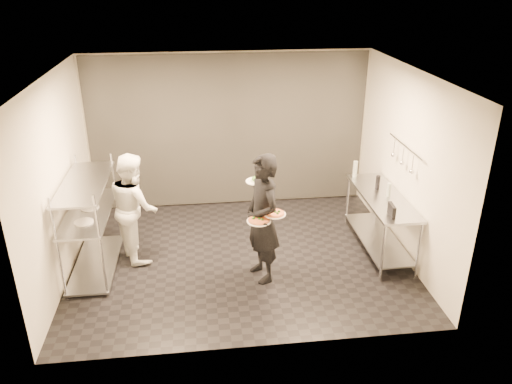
{
  "coord_description": "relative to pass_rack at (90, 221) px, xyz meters",
  "views": [
    {
      "loc": [
        -0.55,
        -6.57,
        4.06
      ],
      "look_at": [
        0.24,
        -0.03,
        1.1
      ],
      "focal_mm": 35.0,
      "sensor_mm": 36.0,
      "label": 1
    }
  ],
  "objects": [
    {
      "name": "waiter",
      "position": [
        2.42,
        -0.55,
        0.16
      ],
      "size": [
        0.64,
        0.78,
        1.85
      ],
      "primitive_type": "imported",
      "rotation": [
        0.0,
        0.0,
        -1.25
      ],
      "color": "black",
      "rests_on": "ground"
    },
    {
      "name": "pos_monitor",
      "position": [
        4.21,
        -0.65,
        0.24
      ],
      "size": [
        0.06,
        0.24,
        0.17
      ],
      "primitive_type": "cube",
      "rotation": [
        0.0,
        0.0,
        -0.07
      ],
      "color": "black",
      "rests_on": "prep_counter"
    },
    {
      "name": "pass_rack",
      "position": [
        0.0,
        0.0,
        0.0
      ],
      "size": [
        0.6,
        1.6,
        1.5
      ],
      "color": "silver",
      "rests_on": "ground"
    },
    {
      "name": "room_shell",
      "position": [
        2.15,
        1.18,
        0.63
      ],
      "size": [
        5.0,
        4.0,
        2.8
      ],
      "color": "black",
      "rests_on": "ground"
    },
    {
      "name": "bottle_dark",
      "position": [
        4.32,
        0.24,
        0.27
      ],
      "size": [
        0.07,
        0.07,
        0.23
      ],
      "primitive_type": "cylinder",
      "color": "black",
      "rests_on": "prep_counter"
    },
    {
      "name": "bottle_clear",
      "position": [
        4.4,
        -0.02,
        0.25
      ],
      "size": [
        0.06,
        0.06,
        0.21
      ],
      "primitive_type": "cylinder",
      "color": "gray",
      "rests_on": "prep_counter"
    },
    {
      "name": "chef",
      "position": [
        0.6,
        0.26,
        0.06
      ],
      "size": [
        0.89,
        0.99,
        1.66
      ],
      "primitive_type": "imported",
      "rotation": [
        0.0,
        0.0,
        1.96
      ],
      "color": "white",
      "rests_on": "ground"
    },
    {
      "name": "pizza_plate_near",
      "position": [
        2.34,
        -0.79,
        0.26
      ],
      "size": [
        0.32,
        0.32,
        0.05
      ],
      "color": "white",
      "rests_on": "waiter"
    },
    {
      "name": "pizza_plate_far",
      "position": [
        2.56,
        -0.75,
        0.33
      ],
      "size": [
        0.29,
        0.29,
        0.05
      ],
      "color": "white",
      "rests_on": "waiter"
    },
    {
      "name": "prep_counter",
      "position": [
        4.33,
        0.0,
        -0.14
      ],
      "size": [
        0.6,
        1.8,
        0.92
      ],
      "color": "silver",
      "rests_on": "ground"
    },
    {
      "name": "utensil_rail",
      "position": [
        4.58,
        0.0,
        0.78
      ],
      "size": [
        0.07,
        1.2,
        0.31
      ],
      "color": "silver",
      "rests_on": "room_shell"
    },
    {
      "name": "bottle_green",
      "position": [
        4.14,
        0.8,
        0.28
      ],
      "size": [
        0.07,
        0.07,
        0.26
      ],
      "primitive_type": "cylinder",
      "color": "gray",
      "rests_on": "prep_counter"
    },
    {
      "name": "salad_plate",
      "position": [
        2.37,
        -0.26,
        0.62
      ],
      "size": [
        0.31,
        0.31,
        0.07
      ],
      "color": "white",
      "rests_on": "waiter"
    }
  ]
}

